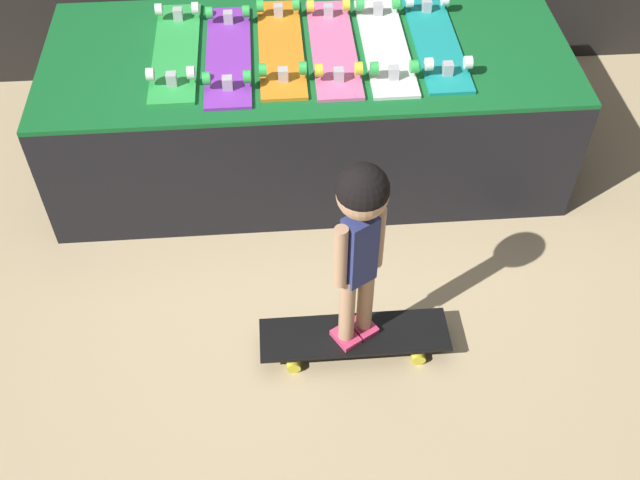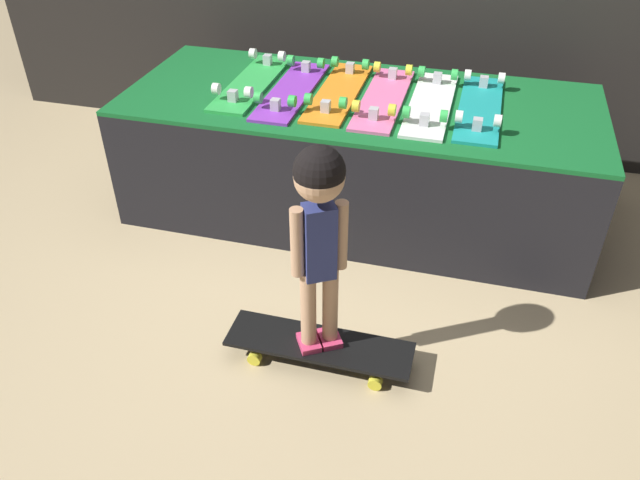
{
  "view_description": "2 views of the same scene",
  "coord_description": "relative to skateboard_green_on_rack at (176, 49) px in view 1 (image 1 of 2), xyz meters",
  "views": [
    {
      "loc": [
        -0.16,
        -2.13,
        2.39
      ],
      "look_at": [
        -0.01,
        -0.25,
        0.35
      ],
      "focal_mm": 42.0,
      "sensor_mm": 36.0,
      "label": 1
    },
    {
      "loc": [
        0.54,
        -2.12,
        1.79
      ],
      "look_at": [
        0.01,
        -0.16,
        0.32
      ],
      "focal_mm": 35.0,
      "sensor_mm": 36.0,
      "label": 2
    }
  ],
  "objects": [
    {
      "name": "skateboard_green_on_rack",
      "position": [
        0.0,
        0.0,
        0.0
      ],
      "size": [
        0.19,
        0.74,
        0.09
      ],
      "color": "green",
      "rests_on": "display_rack"
    },
    {
      "name": "skateboard_pink_on_rack",
      "position": [
        0.66,
        -0.02,
        0.0
      ],
      "size": [
        0.19,
        0.74,
        0.09
      ],
      "color": "pink",
      "rests_on": "display_rack"
    },
    {
      "name": "skateboard_on_floor",
      "position": [
        0.65,
        -1.13,
        -0.55
      ],
      "size": [
        0.71,
        0.19,
        0.09
      ],
      "color": "black",
      "rests_on": "ground_plane"
    },
    {
      "name": "display_rack",
      "position": [
        0.55,
        -0.02,
        -0.32
      ],
      "size": [
        2.24,
        0.94,
        0.61
      ],
      "color": "black",
      "rests_on": "ground_plane"
    },
    {
      "name": "skateboard_white_on_rack",
      "position": [
        0.88,
        -0.03,
        0.0
      ],
      "size": [
        0.19,
        0.74,
        0.09
      ],
      "color": "white",
      "rests_on": "display_rack"
    },
    {
      "name": "ground_plane",
      "position": [
        0.55,
        -0.63,
        -0.63
      ],
      "size": [
        16.0,
        16.0,
        0.0
      ],
      "primitive_type": "plane",
      "color": "tan"
    },
    {
      "name": "skateboard_orange_on_rack",
      "position": [
        0.44,
        -0.0,
        0.0
      ],
      "size": [
        0.19,
        0.74,
        0.09
      ],
      "color": "orange",
      "rests_on": "display_rack"
    },
    {
      "name": "child",
      "position": [
        0.65,
        -1.13,
        0.04
      ],
      "size": [
        0.19,
        0.17,
        0.83
      ],
      "rotation": [
        0.0,
        0.0,
        0.54
      ],
      "color": "#E03D6B",
      "rests_on": "skateboard_on_floor"
    },
    {
      "name": "skateboard_purple_on_rack",
      "position": [
        0.22,
        -0.04,
        0.0
      ],
      "size": [
        0.19,
        0.74,
        0.09
      ],
      "color": "purple",
      "rests_on": "display_rack"
    },
    {
      "name": "skateboard_teal_on_rack",
      "position": [
        1.11,
        -0.01,
        0.0
      ],
      "size": [
        0.19,
        0.74,
        0.09
      ],
      "color": "teal",
      "rests_on": "display_rack"
    }
  ]
}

